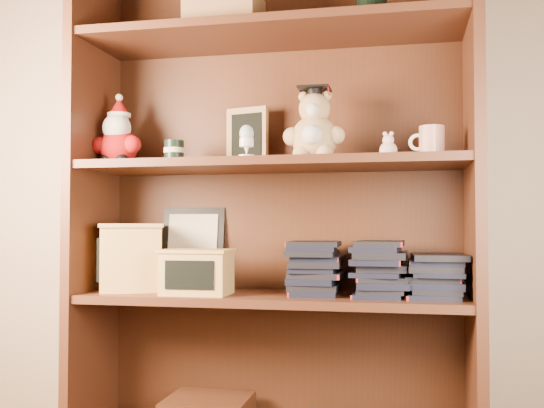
{
  "coord_description": "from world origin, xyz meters",
  "views": [
    {
      "loc": [
        0.36,
        -0.57,
        0.76
      ],
      "look_at": [
        -0.04,
        1.3,
        0.82
      ],
      "focal_mm": 42.0,
      "sensor_mm": 36.0,
      "label": 1
    }
  ],
  "objects_px": {
    "grad_teddy_bear": "(314,131)",
    "teacher_mug": "(431,142)",
    "bookcase": "(275,218)",
    "treats_box": "(132,257)"
  },
  "relations": [
    {
      "from": "bookcase",
      "to": "treats_box",
      "type": "distance_m",
      "value": 0.47
    },
    {
      "from": "teacher_mug",
      "to": "bookcase",
      "type": "bearing_deg",
      "value": 173.86
    },
    {
      "from": "grad_teddy_bear",
      "to": "teacher_mug",
      "type": "bearing_deg",
      "value": 1.15
    },
    {
      "from": "teacher_mug",
      "to": "treats_box",
      "type": "distance_m",
      "value": 0.98
    },
    {
      "from": "bookcase",
      "to": "grad_teddy_bear",
      "type": "height_order",
      "value": "bookcase"
    },
    {
      "from": "grad_teddy_bear",
      "to": "teacher_mug",
      "type": "relative_size",
      "value": 2.19
    },
    {
      "from": "treats_box",
      "to": "grad_teddy_bear",
      "type": "bearing_deg",
      "value": -0.58
    },
    {
      "from": "grad_teddy_bear",
      "to": "bookcase",
      "type": "bearing_deg",
      "value": 156.66
    },
    {
      "from": "bookcase",
      "to": "teacher_mug",
      "type": "height_order",
      "value": "bookcase"
    },
    {
      "from": "bookcase",
      "to": "teacher_mug",
      "type": "relative_size",
      "value": 15.58
    }
  ]
}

